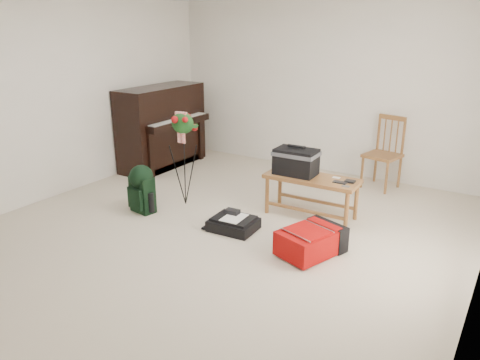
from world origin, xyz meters
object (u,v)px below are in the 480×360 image
Objects in this scene: dining_chair at (383,153)px; black_duffel at (234,223)px; red_suitcase at (313,239)px; green_backpack at (142,186)px; flower_stand at (184,159)px; bench at (301,167)px; piano at (163,129)px.

black_duffel is (-0.95, -2.28, -0.41)m from dining_chair.
red_suitcase reaches higher than black_duffel.
green_backpack is (-1.21, -0.15, 0.25)m from black_duffel.
flower_stand is at bearing 157.30° from black_duffel.
bench is 1.09m from red_suitcase.
piano reaches higher than black_duffel.
dining_chair is at bearing 108.94° from red_suitcase.
black_duffel is at bearing 16.17° from green_backpack.
black_duffel is (-0.96, 0.03, -0.07)m from red_suitcase.
red_suitcase is 1.45× the size of black_duffel.
piano reaches higher than bench.
flower_stand reaches higher than green_backpack.
black_duffel is at bearing -32.56° from piano.
dining_chair is at bearing 39.26° from flower_stand.
piano is 2.01× the size of red_suitcase.
red_suitcase is at bearing -17.23° from flower_stand.
piano is at bearing 164.89° from bench.
bench reaches higher than green_backpack.
red_suitcase is (0.00, -2.31, -0.34)m from dining_chair.
green_backpack is at bearing -56.54° from piano.
dining_chair is at bearing 63.87° from black_duffel.
black_duffel is 1.24m from green_backpack.
red_suitcase is at bearing -24.57° from piano.
piano is 1.94m from green_backpack.
dining_chair is (0.54, 1.48, -0.11)m from bench.
red_suitcase is at bearing -5.02° from black_duffel.
flower_stand reaches higher than red_suitcase.
dining_chair reaches higher than bench.
red_suitcase is 1.98m from flower_stand.
piano is 2.74m from black_duffel.
dining_chair is 1.91× the size of black_duffel.
piano is at bearing -153.27° from dining_chair.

